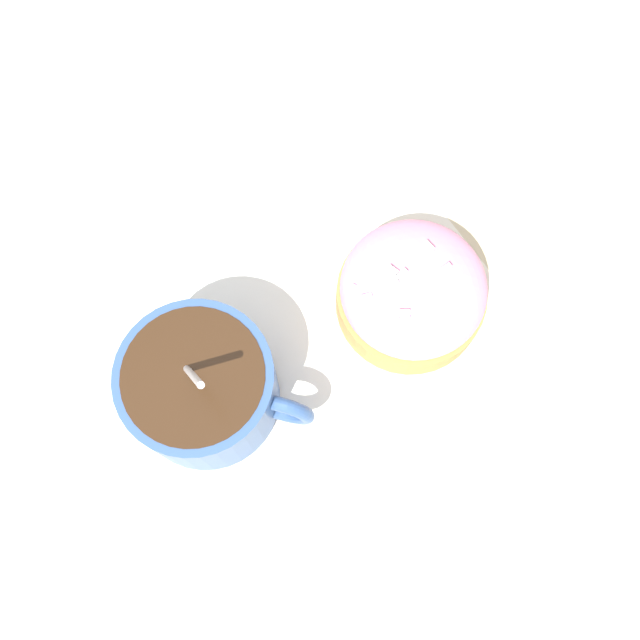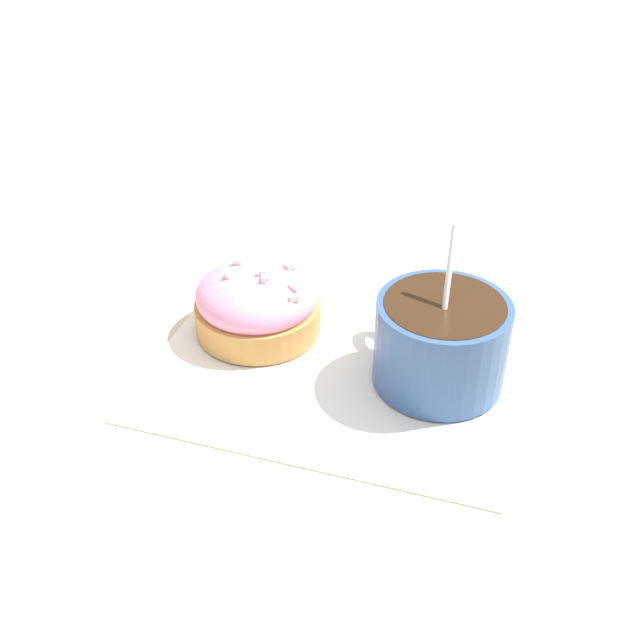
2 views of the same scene
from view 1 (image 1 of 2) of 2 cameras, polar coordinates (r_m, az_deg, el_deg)
ground_plane at (r=0.51m, az=-0.63°, el=-2.33°), size 3.00×3.00×0.00m
paper_napkin at (r=0.50m, az=-0.64°, el=-2.28°), size 0.29×0.26×0.00m
coffee_cup at (r=0.47m, az=-8.97°, el=-5.08°), size 0.10×0.10×0.12m
frosted_pastry at (r=0.49m, az=7.04°, el=2.11°), size 0.10×0.10×0.06m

